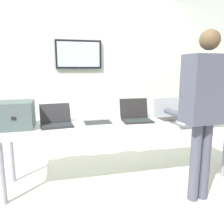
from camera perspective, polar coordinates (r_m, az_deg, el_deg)
name	(u,v)px	position (r m, az deg, el deg)	size (l,w,h in m)	color
ground	(121,180)	(3.06, 2.19, -16.79)	(8.00, 8.00, 0.04)	beige
back_wall	(103,72)	(3.80, -2.40, 9.99)	(8.00, 0.11, 2.67)	silver
workbench	(121,126)	(2.80, 2.29, -3.66)	(2.87, 0.70, 0.75)	silver
equipment_box	(17,115)	(2.72, -23.03, -0.66)	(0.36, 0.38, 0.30)	#4F5F5C
laptop_station_0	(56,121)	(2.72, -13.94, -2.14)	(0.39, 0.38, 0.23)	#282829
laptop_station_1	(96,118)	(2.78, -3.97, -1.50)	(0.35, 0.38, 0.25)	#ADB3B6
laptop_station_2	(136,116)	(2.89, 6.08, -0.97)	(0.38, 0.35, 0.27)	#272525
laptop_station_3	(170,115)	(3.05, 14.40, -0.62)	(0.40, 0.33, 0.27)	#ACB1B5
laptop_station_4	(203,113)	(3.33, 22.05, -0.24)	(0.37, 0.40, 0.23)	#24242C
person	(204,101)	(2.47, 22.34, 2.57)	(0.46, 0.61, 1.78)	#4F5261
coffee_mug	(196,119)	(2.92, 20.46, -1.78)	(0.08, 0.08, 0.10)	#344CA1
paper_sheet	(197,121)	(3.04, 20.78, -2.22)	(0.29, 0.34, 0.00)	white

